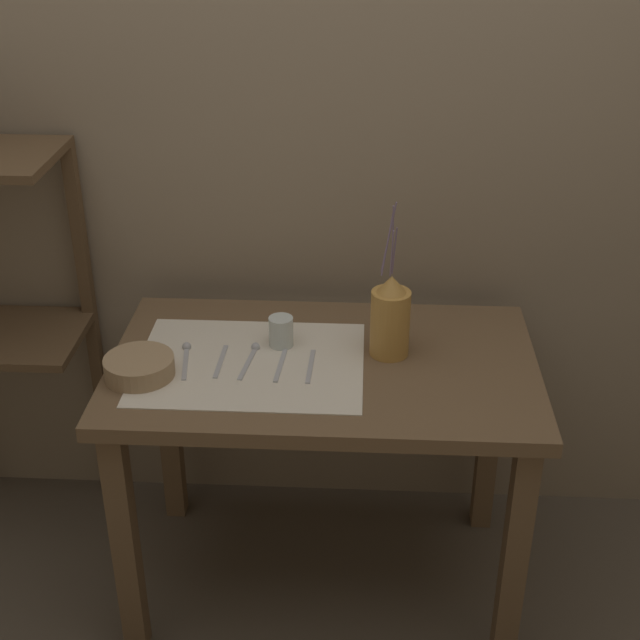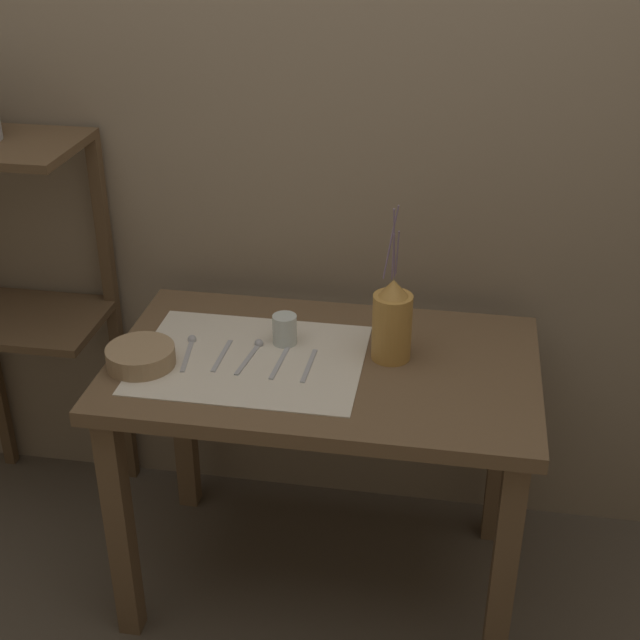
# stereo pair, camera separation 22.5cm
# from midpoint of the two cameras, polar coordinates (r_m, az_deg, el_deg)

# --- Properties ---
(ground_plane) EXTENTS (12.00, 12.00, 0.00)m
(ground_plane) POSITION_cam_midpoint_polar(r_m,az_deg,el_deg) (2.78, 2.62, -16.21)
(ground_plane) COLOR brown
(stone_wall_back) EXTENTS (7.00, 0.06, 2.40)m
(stone_wall_back) POSITION_cam_midpoint_polar(r_m,az_deg,el_deg) (2.54, 4.52, 11.15)
(stone_wall_back) COLOR gray
(stone_wall_back) RESTS_ON ground_plane
(wooden_table) EXTENTS (1.11, 0.67, 0.75)m
(wooden_table) POSITION_cam_midpoint_polar(r_m,az_deg,el_deg) (2.37, 2.95, -5.14)
(wooden_table) COLOR brown
(wooden_table) RESTS_ON ground_plane
(wooden_shelf_unit) EXTENTS (0.49, 0.35, 1.23)m
(wooden_shelf_unit) POSITION_cam_midpoint_polar(r_m,az_deg,el_deg) (2.75, -16.51, 3.64)
(wooden_shelf_unit) COLOR brown
(wooden_shelf_unit) RESTS_ON ground_plane
(linen_cloth) EXTENTS (0.58, 0.45, 0.00)m
(linen_cloth) POSITION_cam_midpoint_polar(r_m,az_deg,el_deg) (2.31, -1.69, -2.60)
(linen_cloth) COLOR beige
(linen_cloth) RESTS_ON wooden_table
(pitcher_with_flowers) EXTENTS (0.10, 0.10, 0.43)m
(pitcher_with_flowers) POSITION_cam_midpoint_polar(r_m,az_deg,el_deg) (2.29, 7.45, -0.19)
(pitcher_with_flowers) COLOR #B7843D
(pitcher_with_flowers) RESTS_ON wooden_table
(wooden_bowl) EXTENTS (0.18, 0.18, 0.05)m
(wooden_bowl) POSITION_cam_midpoint_polar(r_m,az_deg,el_deg) (2.30, -8.68, -2.41)
(wooden_bowl) COLOR #9E7F5B
(wooden_bowl) RESTS_ON wooden_table
(glass_tumbler_near) EXTENTS (0.07, 0.07, 0.08)m
(glass_tumbler_near) POSITION_cam_midpoint_polar(r_m,az_deg,el_deg) (2.36, 0.45, -0.68)
(glass_tumbler_near) COLOR silver
(glass_tumbler_near) RESTS_ON wooden_table
(spoon_outer) EXTENTS (0.04, 0.17, 0.02)m
(spoon_outer) POSITION_cam_midpoint_polar(r_m,az_deg,el_deg) (2.38, -5.64, -1.68)
(spoon_outer) COLOR #A8A8AD
(spoon_outer) RESTS_ON wooden_table
(fork_inner) EXTENTS (0.02, 0.16, 0.00)m
(fork_inner) POSITION_cam_midpoint_polar(r_m,az_deg,el_deg) (2.33, -3.56, -2.37)
(fork_inner) COLOR #A8A8AD
(fork_inner) RESTS_ON wooden_table
(spoon_inner) EXTENTS (0.04, 0.17, 0.02)m
(spoon_inner) POSITION_cam_midpoint_polar(r_m,az_deg,el_deg) (2.35, -1.46, -1.94)
(spoon_inner) COLOR #A8A8AD
(spoon_inner) RESTS_ON wooden_table
(knife_center) EXTENTS (0.02, 0.16, 0.00)m
(knife_center) POSITION_cam_midpoint_polar(r_m,az_deg,el_deg) (2.29, 0.20, -2.84)
(knife_center) COLOR #A8A8AD
(knife_center) RESTS_ON wooden_table
(fork_outer) EXTENTS (0.02, 0.16, 0.00)m
(fork_outer) POSITION_cam_midpoint_polar(r_m,az_deg,el_deg) (2.28, 2.12, -3.02)
(fork_outer) COLOR #A8A8AD
(fork_outer) RESTS_ON wooden_table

